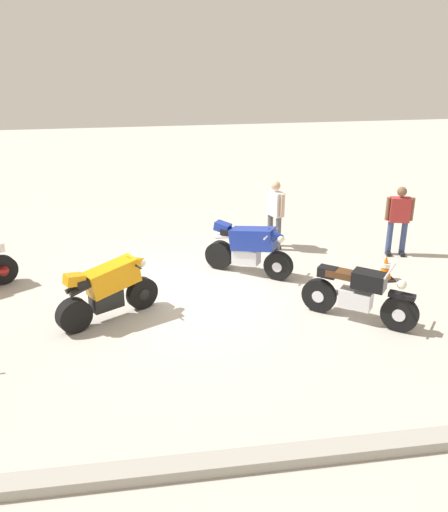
# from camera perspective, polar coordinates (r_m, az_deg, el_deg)

# --- Properties ---
(ground_plane) EXTENTS (40.00, 40.00, 0.00)m
(ground_plane) POSITION_cam_1_polar(r_m,az_deg,el_deg) (10.93, -3.56, -4.16)
(ground_plane) COLOR #B7B2A8
(curb_edge) EXTENTS (14.00, 0.30, 0.15)m
(curb_edge) POSITION_cam_1_polar(r_m,az_deg,el_deg) (7.09, 0.16, -20.28)
(curb_edge) COLOR #9C978F
(curb_edge) RESTS_ON ground
(motorcycle_black_cruiser) EXTENTS (1.72, 1.38, 1.09)m
(motorcycle_black_cruiser) POSITION_cam_1_polar(r_m,az_deg,el_deg) (10.12, 13.49, -3.77)
(motorcycle_black_cruiser) COLOR black
(motorcycle_black_cruiser) RESTS_ON ground
(motorcycle_blue_sportbike) EXTENTS (1.71, 1.27, 1.14)m
(motorcycle_blue_sportbike) POSITION_cam_1_polar(r_m,az_deg,el_deg) (11.69, 2.56, 0.88)
(motorcycle_blue_sportbike) COLOR black
(motorcycle_blue_sportbike) RESTS_ON ground
(motorcycle_orange_sportbike) EXTENTS (1.77, 1.16, 1.14)m
(motorcycle_orange_sportbike) POSITION_cam_1_polar(r_m,az_deg,el_deg) (10.07, -11.63, -3.27)
(motorcycle_orange_sportbike) COLOR black
(motorcycle_orange_sportbike) RESTS_ON ground
(person_in_white_shirt) EXTENTS (0.45, 0.62, 1.61)m
(person_in_white_shirt) POSITION_cam_1_polar(r_m,az_deg,el_deg) (13.05, 5.18, 4.61)
(person_in_white_shirt) COLOR #59595B
(person_in_white_shirt) RESTS_ON ground
(person_in_red_shirt) EXTENTS (0.63, 0.38, 1.59)m
(person_in_red_shirt) POSITION_cam_1_polar(r_m,az_deg,el_deg) (13.20, 17.34, 3.79)
(person_in_red_shirt) COLOR #384772
(person_in_red_shirt) RESTS_ON ground
(traffic_cone) EXTENTS (0.36, 0.36, 0.53)m
(traffic_cone) POSITION_cam_1_polar(r_m,az_deg,el_deg) (12.01, 16.07, -1.15)
(traffic_cone) COLOR black
(traffic_cone) RESTS_ON ground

